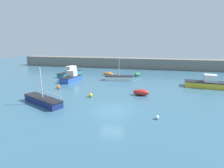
# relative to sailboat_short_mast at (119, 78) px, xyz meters

# --- Properties ---
(ground_plane) EXTENTS (120.00, 120.00, 0.20)m
(ground_plane) POSITION_rel_sailboat_short_mast_xyz_m (2.14, -14.88, -0.54)
(ground_plane) COLOR #38667F
(harbor_breakwater) EXTENTS (67.28, 3.84, 2.71)m
(harbor_breakwater) POSITION_rel_sailboat_short_mast_xyz_m (2.14, 16.36, 0.92)
(harbor_breakwater) COLOR slate
(harbor_breakwater) RESTS_ON ground_plane
(sailboat_short_mast) EXTENTS (5.37, 2.55, 4.30)m
(sailboat_short_mast) POSITION_rel_sailboat_short_mast_xyz_m (0.00, 0.00, 0.00)
(sailboat_short_mast) COLOR white
(sailboat_short_mast) RESTS_ON ground_plane
(cabin_cruiser_white) EXTENTS (2.58, 4.76, 1.99)m
(cabin_cruiser_white) POSITION_rel_sailboat_short_mast_xyz_m (-8.38, -2.89, 0.25)
(cabin_cruiser_white) COLOR #2D56B7
(cabin_cruiser_white) RESTS_ON ground_plane
(motorboat_with_cabin) EXTENTS (3.04, 6.44, 1.97)m
(motorboat_with_cabin) POSITION_rel_sailboat_short_mast_xyz_m (-11.24, 2.48, 0.25)
(motorboat_with_cabin) COLOR teal
(motorboat_with_cabin) RESTS_ON ground_plane
(sailboat_twin_hulled) EXTENTS (6.34, 3.85, 4.37)m
(sailboat_twin_hulled) POSITION_rel_sailboat_short_mast_xyz_m (-6.22, -14.82, -0.01)
(sailboat_twin_hulled) COLOR navy
(sailboat_twin_hulled) RESTS_ON ground_plane
(motorboat_grey_hull) EXTENTS (6.53, 2.87, 2.09)m
(motorboat_grey_hull) POSITION_rel_sailboat_short_mast_xyz_m (14.65, -2.12, 0.25)
(motorboat_grey_hull) COLOR yellow
(motorboat_grey_hull) RESTS_ON ground_plane
(rowboat_white_midwater) EXTENTS (2.87, 2.28, 0.71)m
(rowboat_white_midwater) POSITION_rel_sailboat_short_mast_xyz_m (-3.11, 4.19, -0.09)
(rowboat_white_midwater) COLOR orange
(rowboat_white_midwater) RESTS_ON ground_plane
(fishing_dinghy_green) EXTENTS (2.24, 1.09, 0.83)m
(fishing_dinghy_green) POSITION_rel_sailboat_short_mast_xyz_m (4.76, -8.78, -0.03)
(fishing_dinghy_green) COLOR red
(fishing_dinghy_green) RESTS_ON ground_plane
(dinghy_near_pier) EXTENTS (1.71, 2.25, 0.77)m
(dinghy_near_pier) POSITION_rel_sailboat_short_mast_xyz_m (3.03, 4.92, -0.05)
(dinghy_near_pier) COLOR #287A4C
(dinghy_near_pier) RESTS_ON ground_plane
(mooring_buoy_yellow) EXTENTS (0.52, 0.52, 0.52)m
(mooring_buoy_yellow) POSITION_rel_sailboat_short_mast_xyz_m (-1.69, -11.09, -0.18)
(mooring_buoy_yellow) COLOR yellow
(mooring_buoy_yellow) RESTS_ON ground_plane
(mooring_buoy_orange) EXTENTS (0.55, 0.55, 0.55)m
(mooring_buoy_orange) POSITION_rel_sailboat_short_mast_xyz_m (-7.94, -8.34, -0.17)
(mooring_buoy_orange) COLOR orange
(mooring_buoy_orange) RESTS_ON ground_plane
(mooring_buoy_white) EXTENTS (0.37, 0.37, 0.37)m
(mooring_buoy_white) POSITION_rel_sailboat_short_mast_xyz_m (6.75, -16.06, -0.26)
(mooring_buoy_white) COLOR white
(mooring_buoy_white) RESTS_ON ground_plane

